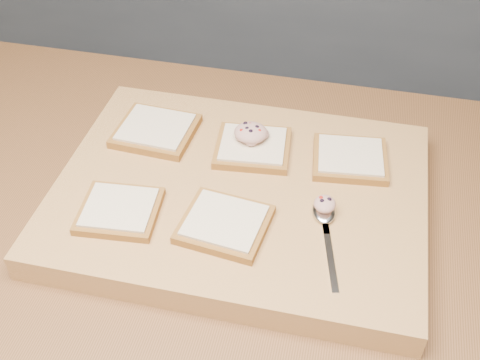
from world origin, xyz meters
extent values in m
cube|color=brown|center=(0.00, 0.00, 0.87)|extent=(2.00, 0.80, 0.06)
cube|color=slate|center=(0.00, 1.43, 0.45)|extent=(3.60, 0.60, 0.90)
cube|color=tan|center=(-0.06, 0.03, 0.92)|extent=(0.55, 0.42, 0.04)
cube|color=#975C27|center=(-0.22, 0.12, 0.95)|extent=(0.13, 0.12, 0.01)
cube|color=beige|center=(-0.22, 0.12, 0.96)|extent=(0.11, 0.10, 0.00)
cube|color=#975C27|center=(-0.06, 0.11, 0.95)|extent=(0.13, 0.12, 0.01)
cube|color=beige|center=(-0.06, 0.11, 0.96)|extent=(0.11, 0.10, 0.00)
cube|color=#975C27|center=(0.10, 0.12, 0.95)|extent=(0.12, 0.12, 0.01)
cube|color=beige|center=(0.10, 0.12, 0.96)|extent=(0.11, 0.10, 0.00)
cube|color=#975C27|center=(-0.21, -0.07, 0.95)|extent=(0.12, 0.11, 0.01)
cube|color=beige|center=(-0.21, -0.07, 0.96)|extent=(0.10, 0.09, 0.00)
cube|color=#975C27|center=(-0.06, -0.06, 0.95)|extent=(0.13, 0.12, 0.01)
cube|color=beige|center=(-0.06, -0.06, 0.96)|extent=(0.11, 0.10, 0.00)
ellipsoid|color=tan|center=(-0.06, 0.12, 0.97)|extent=(0.05, 0.05, 0.02)
sphere|color=black|center=(-0.05, 0.12, 0.98)|extent=(0.01, 0.01, 0.01)
sphere|color=black|center=(-0.07, 0.13, 0.98)|extent=(0.01, 0.01, 0.01)
sphere|color=black|center=(-0.06, 0.11, 0.98)|extent=(0.01, 0.01, 0.01)
sphere|color=black|center=(-0.07, 0.12, 0.98)|extent=(0.01, 0.01, 0.01)
sphere|color=#A5140C|center=(-0.05, 0.12, 0.98)|extent=(0.01, 0.01, 0.01)
sphere|color=#A5140C|center=(-0.07, 0.13, 0.98)|extent=(0.01, 0.01, 0.01)
sphere|color=#A5140C|center=(-0.07, 0.11, 0.98)|extent=(0.01, 0.01, 0.01)
ellipsoid|color=silver|center=(0.07, -0.01, 0.95)|extent=(0.04, 0.06, 0.01)
cube|color=silver|center=(0.08, -0.03, 0.95)|extent=(0.02, 0.03, 0.00)
cube|color=silver|center=(0.09, -0.08, 0.95)|extent=(0.04, 0.12, 0.00)
ellipsoid|color=tan|center=(0.07, -0.01, 0.96)|extent=(0.03, 0.03, 0.02)
sphere|color=black|center=(0.08, 0.00, 0.97)|extent=(0.01, 0.01, 0.01)
sphere|color=black|center=(0.07, -0.01, 0.97)|extent=(0.01, 0.01, 0.01)
sphere|color=#A5140C|center=(0.07, 0.00, 0.97)|extent=(0.01, 0.01, 0.01)
camera|label=1|loc=(0.09, -0.61, 1.56)|focal=45.00mm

